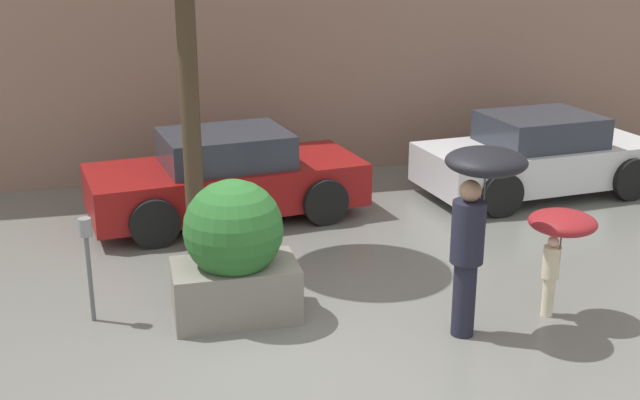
{
  "coord_description": "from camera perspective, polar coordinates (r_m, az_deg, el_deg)",
  "views": [
    {
      "loc": [
        -1.68,
        -7.25,
        4.04
      ],
      "look_at": [
        0.48,
        1.6,
        1.05
      ],
      "focal_mm": 45.0,
      "sensor_mm": 36.0,
      "label": 1
    }
  ],
  "objects": [
    {
      "name": "person_adult",
      "position": [
        8.3,
        11.15,
        -0.13
      ],
      "size": [
        0.83,
        0.83,
        2.03
      ],
      "rotation": [
        0.0,
        0.0,
        0.07
      ],
      "color": "#1E1E2D",
      "rests_on": "ground"
    },
    {
      "name": "building_facade",
      "position": [
        13.89,
        -6.93,
        13.75
      ],
      "size": [
        18.0,
        0.3,
        6.0
      ],
      "color": "#8C6B5B",
      "rests_on": "ground"
    },
    {
      "name": "parking_meter",
      "position": [
        8.99,
        -16.23,
        -3.27
      ],
      "size": [
        0.14,
        0.14,
        1.2
      ],
      "color": "#595B60",
      "rests_on": "ground"
    },
    {
      "name": "ground_plane",
      "position": [
        8.47,
        -0.59,
        -10.33
      ],
      "size": [
        40.0,
        40.0,
        0.0
      ],
      "primitive_type": "plane",
      "color": "slate"
    },
    {
      "name": "parked_car_near",
      "position": [
        12.08,
        -6.68,
        1.59
      ],
      "size": [
        4.23,
        2.32,
        1.32
      ],
      "rotation": [
        0.0,
        0.0,
        1.71
      ],
      "color": "maroon",
      "rests_on": "ground"
    },
    {
      "name": "person_child",
      "position": [
        9.03,
        16.74,
        -2.09
      ],
      "size": [
        0.73,
        0.73,
        1.24
      ],
      "rotation": [
        0.0,
        0.0,
        -1.02
      ],
      "color": "beige",
      "rests_on": "ground"
    },
    {
      "name": "parked_car_far",
      "position": [
        13.66,
        15.23,
        3.01
      ],
      "size": [
        4.03,
        2.21,
        1.32
      ],
      "rotation": [
        0.0,
        0.0,
        1.68
      ],
      "color": "silver",
      "rests_on": "ground"
    },
    {
      "name": "planter_box",
      "position": [
        8.81,
        -6.13,
        -3.62
      ],
      "size": [
        1.38,
        1.09,
        1.58
      ],
      "color": "gray",
      "rests_on": "ground"
    }
  ]
}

